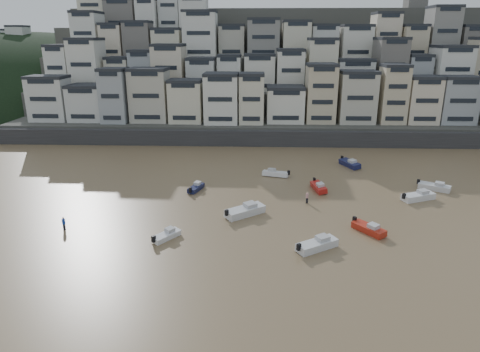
{
  "coord_description": "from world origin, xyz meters",
  "views": [
    {
      "loc": [
        4.9,
        -29.68,
        23.49
      ],
      "look_at": [
        2.42,
        30.0,
        4.0
      ],
      "focal_mm": 32.0,
      "sensor_mm": 36.0,
      "label": 1
    }
  ],
  "objects_px": {
    "boat_g": "(434,186)",
    "boat_d": "(418,195)",
    "boat_f": "(196,187)",
    "boat_j": "(166,235)",
    "boat_e": "(319,186)",
    "person_blue": "(64,223)",
    "boat_a": "(317,243)",
    "person_pink": "(307,198)",
    "boat_b": "(369,227)",
    "boat_i": "(350,163)",
    "boat_c": "(245,209)",
    "boat_h": "(275,173)"
  },
  "relations": [
    {
      "from": "boat_a",
      "to": "boat_g",
      "type": "bearing_deg",
      "value": 11.21
    },
    {
      "from": "boat_e",
      "to": "person_blue",
      "type": "distance_m",
      "value": 38.06
    },
    {
      "from": "boat_i",
      "to": "person_blue",
      "type": "xyz_separation_m",
      "value": [
        -42.09,
        -29.75,
        0.11
      ]
    },
    {
      "from": "boat_e",
      "to": "boat_j",
      "type": "relative_size",
      "value": 1.19
    },
    {
      "from": "boat_e",
      "to": "boat_a",
      "type": "bearing_deg",
      "value": -18.4
    },
    {
      "from": "person_blue",
      "to": "boat_h",
      "type": "bearing_deg",
      "value": 39.92
    },
    {
      "from": "boat_d",
      "to": "boat_j",
      "type": "distance_m",
      "value": 38.22
    },
    {
      "from": "boat_a",
      "to": "boat_d",
      "type": "relative_size",
      "value": 0.99
    },
    {
      "from": "boat_b",
      "to": "boat_g",
      "type": "bearing_deg",
      "value": 102.49
    },
    {
      "from": "boat_f",
      "to": "boat_j",
      "type": "xyz_separation_m",
      "value": [
        -1.17,
        -17.44,
        -0.02
      ]
    },
    {
      "from": "person_pink",
      "to": "boat_h",
      "type": "bearing_deg",
      "value": 108.34
    },
    {
      "from": "boat_e",
      "to": "boat_i",
      "type": "bearing_deg",
      "value": 140.11
    },
    {
      "from": "boat_d",
      "to": "boat_j",
      "type": "xyz_separation_m",
      "value": [
        -35.31,
        -14.61,
        -0.22
      ]
    },
    {
      "from": "boat_h",
      "to": "boat_j",
      "type": "relative_size",
      "value": 1.2
    },
    {
      "from": "boat_j",
      "to": "boat_b",
      "type": "bearing_deg",
      "value": -46.71
    },
    {
      "from": "person_blue",
      "to": "boat_g",
      "type": "bearing_deg",
      "value": 17.95
    },
    {
      "from": "boat_f",
      "to": "boat_j",
      "type": "height_order",
      "value": "boat_f"
    },
    {
      "from": "person_pink",
      "to": "boat_c",
      "type": "bearing_deg",
      "value": -151.32
    },
    {
      "from": "boat_a",
      "to": "boat_b",
      "type": "xyz_separation_m",
      "value": [
        7.08,
        4.75,
        -0.1
      ]
    },
    {
      "from": "boat_f",
      "to": "person_blue",
      "type": "height_order",
      "value": "person_blue"
    },
    {
      "from": "boat_c",
      "to": "boat_d",
      "type": "distance_m",
      "value": 26.88
    },
    {
      "from": "boat_c",
      "to": "boat_j",
      "type": "distance_m",
      "value": 12.09
    },
    {
      "from": "boat_d",
      "to": "boat_h",
      "type": "xyz_separation_m",
      "value": [
        -21.13,
        10.68,
        -0.1
      ]
    },
    {
      "from": "boat_c",
      "to": "boat_d",
      "type": "xyz_separation_m",
      "value": [
        25.97,
        6.94,
        -0.08
      ]
    },
    {
      "from": "boat_c",
      "to": "boat_i",
      "type": "xyz_separation_m",
      "value": [
        19.15,
        24.13,
        -0.11
      ]
    },
    {
      "from": "boat_d",
      "to": "boat_e",
      "type": "bearing_deg",
      "value": 142.66
    },
    {
      "from": "boat_g",
      "to": "boat_d",
      "type": "bearing_deg",
      "value": -100.65
    },
    {
      "from": "boat_d",
      "to": "boat_a",
      "type": "bearing_deg",
      "value": -159.55
    },
    {
      "from": "boat_g",
      "to": "person_pink",
      "type": "bearing_deg",
      "value": -131.2
    },
    {
      "from": "boat_f",
      "to": "boat_b",
      "type": "bearing_deg",
      "value": -103.85
    },
    {
      "from": "boat_a",
      "to": "boat_j",
      "type": "xyz_separation_m",
      "value": [
        -18.0,
        1.86,
        -0.21
      ]
    },
    {
      "from": "boat_b",
      "to": "boat_d",
      "type": "bearing_deg",
      "value": 102.74
    },
    {
      "from": "boat_a",
      "to": "boat_j",
      "type": "bearing_deg",
      "value": 140.83
    },
    {
      "from": "person_blue",
      "to": "boat_i",
      "type": "bearing_deg",
      "value": 35.26
    },
    {
      "from": "boat_a",
      "to": "person_pink",
      "type": "bearing_deg",
      "value": 55.21
    },
    {
      "from": "boat_a",
      "to": "boat_j",
      "type": "height_order",
      "value": "boat_a"
    },
    {
      "from": "boat_d",
      "to": "boat_i",
      "type": "relative_size",
      "value": 1.04
    },
    {
      "from": "boat_h",
      "to": "person_pink",
      "type": "bearing_deg",
      "value": 123.43
    },
    {
      "from": "boat_j",
      "to": "boat_h",
      "type": "bearing_deg",
      "value": 7.42
    },
    {
      "from": "boat_j",
      "to": "boat_d",
      "type": "bearing_deg",
      "value": -30.82
    },
    {
      "from": "boat_d",
      "to": "person_pink",
      "type": "relative_size",
      "value": 3.32
    },
    {
      "from": "boat_i",
      "to": "person_pink",
      "type": "xyz_separation_m",
      "value": [
        -10.11,
        -19.19,
        0.11
      ]
    },
    {
      "from": "boat_d",
      "to": "boat_j",
      "type": "relative_size",
      "value": 1.38
    },
    {
      "from": "boat_g",
      "to": "boat_h",
      "type": "xyz_separation_m",
      "value": [
        -25.31,
        6.05,
        -0.03
      ]
    },
    {
      "from": "boat_j",
      "to": "person_blue",
      "type": "distance_m",
      "value": 13.75
    },
    {
      "from": "boat_g",
      "to": "person_pink",
      "type": "height_order",
      "value": "person_pink"
    },
    {
      "from": "boat_f",
      "to": "boat_j",
      "type": "bearing_deg",
      "value": -166.36
    },
    {
      "from": "boat_c",
      "to": "person_pink",
      "type": "relative_size",
      "value": 3.68
    },
    {
      "from": "boat_b",
      "to": "person_blue",
      "type": "xyz_separation_m",
      "value": [
        -38.67,
        -0.84,
        0.19
      ]
    },
    {
      "from": "boat_c",
      "to": "boat_j",
      "type": "bearing_deg",
      "value": -178.44
    }
  ]
}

